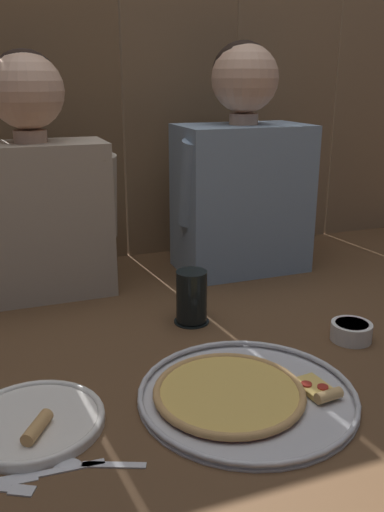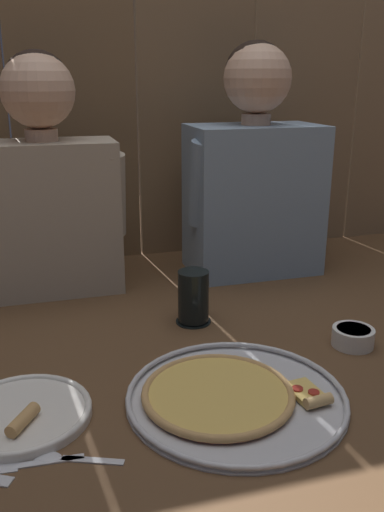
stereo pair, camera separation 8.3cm
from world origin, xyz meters
The scene contains 10 objects.
ground_plane centered at (0.00, 0.00, 0.00)m, with size 3.20×3.20×0.00m, color brown.
pizza_tray centered at (-0.01, -0.18, 0.01)m, with size 0.39×0.39×0.03m.
dinner_plate centered at (-0.36, -0.13, 0.01)m, with size 0.23×0.23×0.03m.
drinking_glass centered at (0.02, 0.15, 0.06)m, with size 0.08×0.08×0.13m.
dipping_bowl centered at (0.31, -0.05, 0.02)m, with size 0.09×0.09×0.04m.
table_knife centered at (-0.35, -0.26, 0.00)m, with size 0.16×0.02×0.01m.
table_spoon centered at (-0.30, -0.25, 0.00)m, with size 0.14×0.07×0.01m.
diner_left centered at (-0.29, 0.46, 0.29)m, with size 0.39×0.19×0.61m.
diner_right centered at (0.29, 0.46, 0.29)m, with size 0.40×0.22×0.64m.
wooden_backdrop_wall centered at (0.00, 0.70, 0.63)m, with size 2.19×0.03×1.27m.
Camera 1 is at (-0.38, -0.93, 0.54)m, focal length 38.08 mm.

